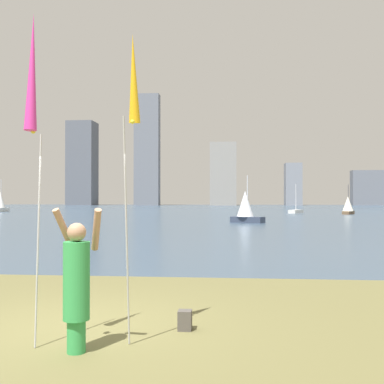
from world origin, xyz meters
The scene contains 14 objects.
ground centered at (0.00, 50.95, -0.06)m, with size 120.00×138.00×0.12m.
person centered at (0.42, -1.15, 0.89)m, with size 0.67×0.49×1.82m.
kite_flag_left centered at (-0.17, -1.15, 3.47)m, with size 0.16×0.42×4.32m.
kite_flag_right centered at (1.01, -0.56, 3.48)m, with size 0.16×0.75×4.20m.
bag centered at (1.67, -0.05, 0.14)m, with size 0.20×0.20×0.29m.
sailboat_1 centered at (-29.67, 54.35, 1.29)m, with size 1.47×2.77×4.46m.
sailboat_2 centered at (15.65, 48.58, 1.01)m, with size 1.88×2.54×3.47m.
sailboat_3 centered at (10.09, 51.72, 0.25)m, with size 2.15×2.97×3.65m.
sailboat_4 centered at (3.31, 29.32, 1.17)m, with size 2.72×2.06×3.67m.
skyline_tower_0 centered at (-36.60, 109.60, 10.73)m, with size 6.78×6.28×21.45m.
skyline_tower_1 centered at (-19.15, 107.12, 13.84)m, with size 6.18×3.20×27.68m.
skyline_tower_2 centered at (-0.21, 108.94, 7.80)m, with size 6.50×5.43×15.60m.
skyline_tower_3 centered at (17.11, 110.45, 5.25)m, with size 4.01×4.74×10.49m.
skyline_tower_4 centered at (35.80, 112.96, 4.38)m, with size 7.76×3.19×8.76m.
Camera 1 is at (2.39, -6.84, 1.95)m, focal length 43.39 mm.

